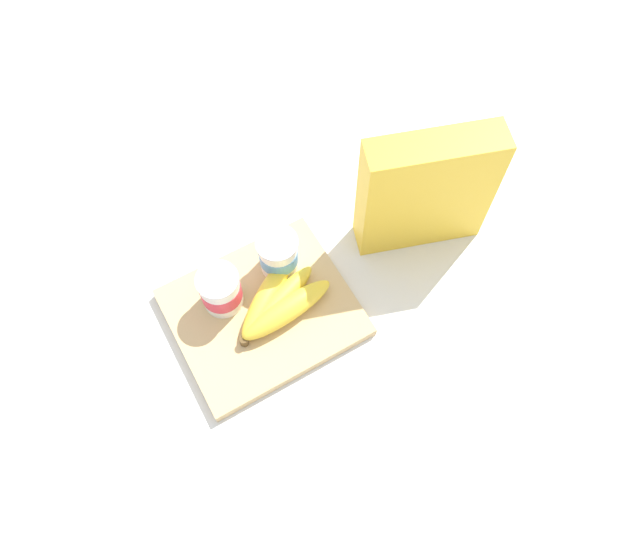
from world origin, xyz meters
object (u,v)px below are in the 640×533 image
Objects in this scene: cutting_board at (263,312)px; yogurt_cup_back at (278,254)px; cereal_box at (425,192)px; yogurt_cup_front at (221,290)px; banana_bunch at (278,304)px.

cutting_board is 3.50× the size of yogurt_cup_back.
cutting_board is 1.17× the size of cereal_box.
cereal_box is 0.25m from yogurt_cup_back.
yogurt_cup_back is (0.11, 0.01, 0.00)m from yogurt_cup_front.
yogurt_cup_front reaches higher than banana_bunch.
banana_bunch is at bearing -22.54° from cutting_board.
cereal_box is 3.01× the size of yogurt_cup_back.
banana_bunch is (-0.28, -0.02, -0.08)m from cereal_box.
yogurt_cup_back is at bearing 42.86° from cutting_board.
cutting_board is at bearing -137.14° from yogurt_cup_back.
cereal_box is 0.29m from banana_bunch.
banana_bunch is (0.02, -0.01, 0.03)m from cutting_board.
cutting_board is 0.32m from cereal_box.
cutting_board is at bearing -159.82° from cereal_box.
cereal_box is 0.35m from yogurt_cup_front.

